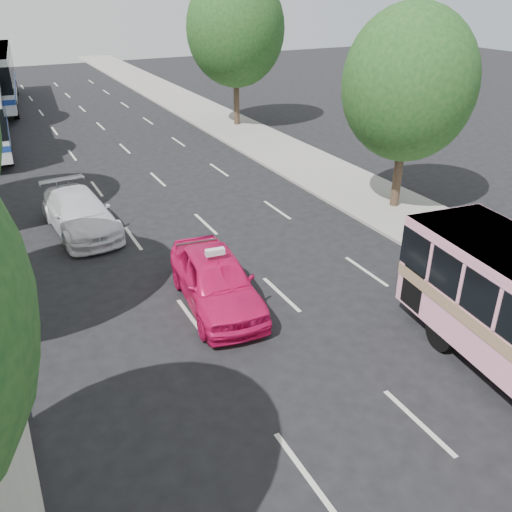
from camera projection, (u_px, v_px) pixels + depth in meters
ground at (328, 382)px, 12.86m from camera, size 120.00×120.00×0.00m
sidewalk_right at (258, 140)px, 32.14m from camera, size 4.00×90.00×0.12m
tree_right_near at (412, 79)px, 20.37m from camera, size 5.10×5.10×7.95m
tree_right_far at (237, 25)px, 32.75m from camera, size 6.00×6.00×9.35m
pink_taxi at (216, 280)px, 15.57m from camera, size 2.45×4.98×1.63m
white_pickup at (80, 213)px, 20.26m from camera, size 2.44×5.21×1.47m
taxi_roof_sign at (215, 252)px, 15.16m from camera, size 0.57×0.24×0.18m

